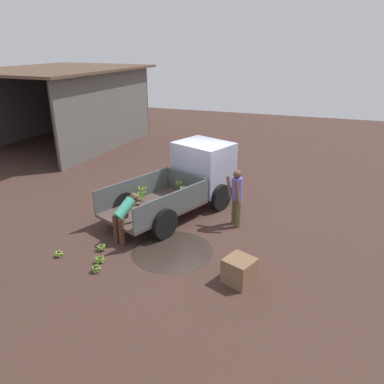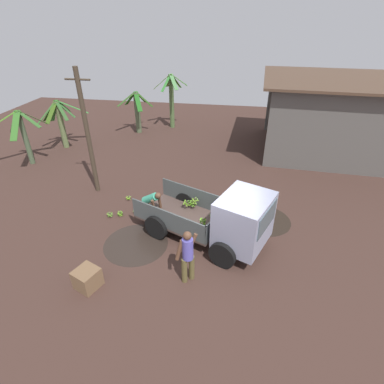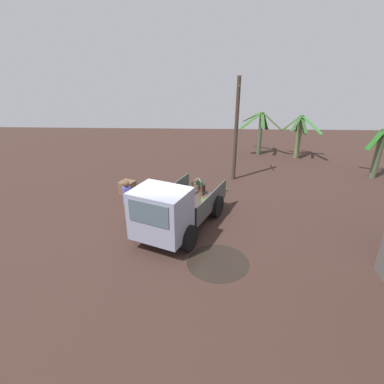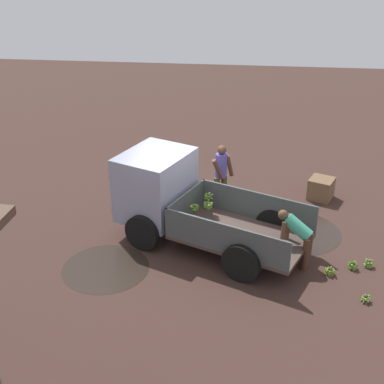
{
  "view_description": "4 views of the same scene",
  "coord_description": "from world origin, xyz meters",
  "views": [
    {
      "loc": [
        -10.71,
        -3.53,
        5.16
      ],
      "look_at": [
        -1.33,
        -0.31,
        1.14
      ],
      "focal_mm": 35.0,
      "sensor_mm": 36.0,
      "label": 1
    },
    {
      "loc": [
        0.38,
        -7.63,
        6.76
      ],
      "look_at": [
        -1.11,
        1.45,
        1.22
      ],
      "focal_mm": 28.0,
      "sensor_mm": 36.0,
      "label": 2
    },
    {
      "loc": [
        9.26,
        1.32,
        5.8
      ],
      "look_at": [
        -1.62,
        0.9,
        0.96
      ],
      "focal_mm": 28.0,
      "sensor_mm": 36.0,
      "label": 3
    },
    {
      "loc": [
        -1.44,
        11.48,
        6.87
      ],
      "look_at": [
        -0.22,
        0.68,
        1.44
      ],
      "focal_mm": 50.0,
      "sensor_mm": 36.0,
      "label": 4
    }
  ],
  "objects": [
    {
      "name": "ground",
      "position": [
        0.0,
        0.0,
        0.0
      ],
      "size": [
        36.0,
        36.0,
        0.0
      ],
      "primitive_type": "plane",
      "color": "#3F2A23"
    },
    {
      "name": "mud_patch_1",
      "position": [
        -2.77,
        -0.25,
        0.0
      ],
      "size": [
        2.17,
        2.17,
        0.01
      ],
      "primitive_type": "cylinder",
      "color": "#2D241E",
      "rests_on": "ground"
    },
    {
      "name": "banana_bunch_on_ground_0",
      "position": [
        -3.97,
        2.4,
        0.1
      ],
      "size": [
        0.22,
        0.22,
        0.17
      ],
      "color": "#403A29",
      "rests_on": "ground"
    },
    {
      "name": "mud_patch_0",
      "position": [
        1.6,
        1.83,
        0.0
      ],
      "size": [
        1.96,
        1.96,
        0.01
      ],
      "primitive_type": "cylinder",
      "color": "black",
      "rests_on": "ground"
    },
    {
      "name": "banana_bunch_on_ground_3",
      "position": [
        -4.26,
        1.12,
        0.11
      ],
      "size": [
        0.23,
        0.23,
        0.2
      ],
      "color": "brown",
      "rests_on": "ground"
    },
    {
      "name": "warehouse_shed",
      "position": [
        6.24,
        9.21,
        2.78
      ],
      "size": [
        8.92,
        7.11,
        3.91
      ],
      "rotation": [
        0.0,
        0.0,
        -0.06
      ],
      "color": "#5A5753",
      "rests_on": "ground"
    },
    {
      "name": "person_foreground_visitor",
      "position": [
        -0.76,
        -1.49,
        0.97
      ],
      "size": [
        0.61,
        0.63,
        1.75
      ],
      "rotation": [
        0.0,
        0.0,
        2.26
      ],
      "color": "brown",
      "rests_on": "ground"
    },
    {
      "name": "banana_bunch_on_ground_1",
      "position": [
        -3.35,
        1.53,
        0.1
      ],
      "size": [
        0.24,
        0.24,
        0.19
      ],
      "color": "#4B4431",
      "rests_on": "ground"
    },
    {
      "name": "wooden_crate_0",
      "position": [
        -3.52,
        -2.21,
        0.3
      ],
      "size": [
        0.82,
        0.82,
        0.6
      ],
      "primitive_type": "cube",
      "rotation": [
        0.0,
        0.0,
        5.89
      ],
      "color": "brown",
      "rests_on": "ground"
    },
    {
      "name": "cargo_truck",
      "position": [
        0.32,
        0.17,
        1.07
      ],
      "size": [
        4.83,
        3.4,
        2.05
      ],
      "rotation": [
        0.0,
        0.0,
        -0.4
      ],
      "color": "#4B3933",
      "rests_on": "ground"
    },
    {
      "name": "person_worker_loading",
      "position": [
        -2.63,
        1.18,
        0.78
      ],
      "size": [
        0.82,
        0.68,
        1.3
      ],
      "rotation": [
        0.0,
        0.0,
        -0.33
      ],
      "color": "#4B2D1F",
      "rests_on": "ground"
    },
    {
      "name": "banana_bunch_on_ground_2",
      "position": [
        -3.89,
        1.24,
        0.11
      ],
      "size": [
        0.23,
        0.23,
        0.2
      ],
      "color": "#4B4330",
      "rests_on": "ground"
    }
  ]
}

